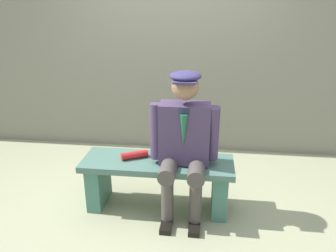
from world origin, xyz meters
The scene contains 5 objects.
ground_plane centered at (0.00, 0.00, 0.00)m, with size 30.00×30.00×0.00m, color gray.
bench centered at (0.00, 0.00, 0.33)m, with size 1.42×0.47×0.50m.
seated_man centered at (-0.25, 0.06, 0.76)m, with size 0.61×0.56×1.35m.
rolled_magazine centered at (0.22, -0.02, 0.53)m, with size 0.07×0.07×0.25m, color #B21E1E.
stadium_wall centered at (0.00, -1.56, 1.12)m, with size 12.00×0.24×2.24m, color slate.
Camera 1 is at (-0.44, 2.80, 1.90)m, focal length 35.91 mm.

